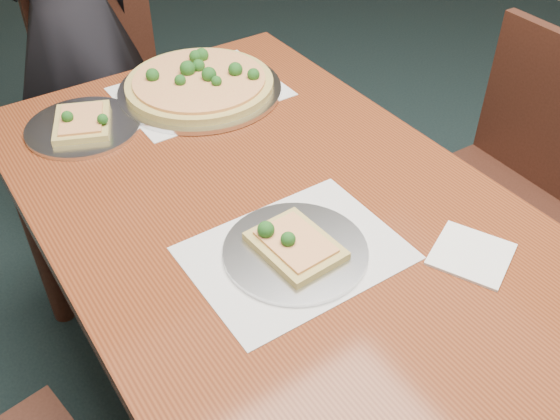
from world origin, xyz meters
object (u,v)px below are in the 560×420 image
dining_table (280,242)px  pizza_pan (200,84)px  slice_plate_far (83,125)px  chair_right (506,176)px  chair_far (114,89)px  diner (71,24)px  slice_plate_near (294,248)px

dining_table → pizza_pan: bearing=79.6°
dining_table → slice_plate_far: 0.59m
chair_right → pizza_pan: bearing=-126.7°
chair_far → diner: (-0.09, 0.03, 0.24)m
pizza_pan → dining_table: bearing=-100.4°
slice_plate_near → slice_plate_far: slice_plate_near is taller
chair_right → slice_plate_far: chair_right is taller
chair_right → slice_plate_far: (-1.01, 0.53, 0.25)m
chair_far → slice_plate_far: chair_far is taller
pizza_pan → chair_far: bearing=95.8°
slice_plate_far → slice_plate_near: bearing=-74.5°
pizza_pan → slice_plate_near: bearing=-102.6°
diner → slice_plate_near: size_ratio=5.43×
diner → pizza_pan: diner is taller
dining_table → chair_far: bearing=87.9°
chair_right → pizza_pan: size_ratio=2.08×
chair_right → slice_plate_near: 0.87m
slice_plate_far → pizza_pan: bearing=0.4°
diner → pizza_pan: (0.15, -0.60, 0.01)m
chair_far → slice_plate_near: (-0.09, -1.22, 0.25)m
pizza_pan → slice_plate_near: 0.67m
diner → pizza_pan: size_ratio=3.48×
chair_far → diner: bearing=160.6°
chair_far → diner: 0.26m
diner → slice_plate_near: bearing=73.6°
chair_right → chair_far: bearing=-144.6°
chair_right → diner: 1.42m
chair_far → pizza_pan: (0.06, -0.56, 0.26)m
dining_table → slice_plate_near: size_ratio=5.36×
dining_table → chair_far: chair_far is taller
chair_far → diner: size_ratio=0.60×
slice_plate_near → diner: bearing=90.0°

